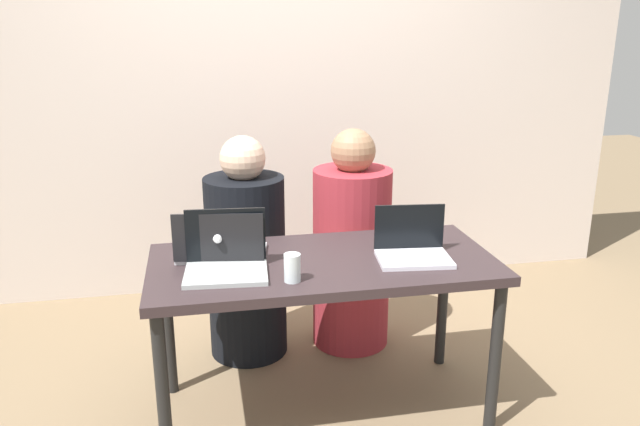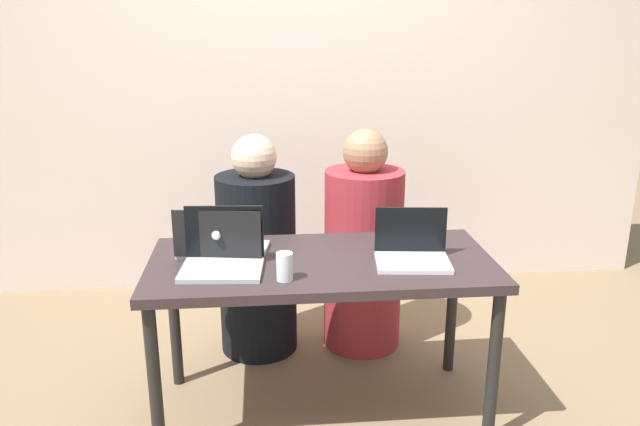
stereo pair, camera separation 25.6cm
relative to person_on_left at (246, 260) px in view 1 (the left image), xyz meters
The scene contains 9 objects.
ground_plane 0.82m from the person_on_left, 65.41° to the right, with size 12.00×12.00×0.00m, color #7A654A.
back_wall 1.24m from the person_on_left, 73.09° to the left, with size 4.50×0.10×2.64m, color beige.
desk 0.67m from the person_on_left, 65.41° to the right, with size 1.41×0.66×0.71m.
person_on_left is the anchor object (origin of this frame).
person_on_right 0.54m from the person_on_left, ahead, with size 0.46×0.46×1.15m.
laptop_front_right 0.94m from the person_on_left, 45.44° to the right, with size 0.32×0.26×0.21m.
laptop_front_left 0.71m from the person_on_left, 100.92° to the right, with size 0.33×0.28×0.23m.
laptop_back_left 0.58m from the person_on_left, 105.36° to the right, with size 0.39×0.28×0.21m.
water_glass_left 0.84m from the person_on_left, 81.79° to the right, with size 0.06×0.06×0.11m.
Camera 1 is at (-0.48, -2.34, 1.64)m, focal length 35.00 mm.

